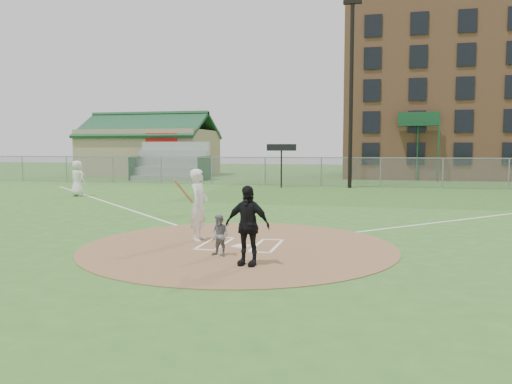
% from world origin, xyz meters
% --- Properties ---
extents(ground, '(140.00, 140.00, 0.00)m').
position_xyz_m(ground, '(0.00, 0.00, 0.00)').
color(ground, '#306322').
rests_on(ground, ground).
extents(dirt_circle, '(8.40, 8.40, 0.02)m').
position_xyz_m(dirt_circle, '(0.00, 0.00, 0.01)').
color(dirt_circle, olive).
rests_on(dirt_circle, ground).
extents(home_plate, '(0.51, 0.51, 0.03)m').
position_xyz_m(home_plate, '(0.09, -0.13, 0.03)').
color(home_plate, white).
rests_on(home_plate, dirt_circle).
extents(foul_line_first, '(17.04, 17.04, 0.01)m').
position_xyz_m(foul_line_first, '(9.00, 9.00, 0.01)').
color(foul_line_first, white).
rests_on(foul_line_first, ground).
extents(foul_line_third, '(17.04, 17.04, 0.01)m').
position_xyz_m(foul_line_third, '(-9.00, 9.00, 0.01)').
color(foul_line_third, white).
rests_on(foul_line_third, ground).
extents(catcher, '(0.58, 0.51, 1.01)m').
position_xyz_m(catcher, '(-0.12, -1.35, 0.53)').
color(catcher, gray).
rests_on(catcher, dirt_circle).
extents(umpire, '(1.10, 0.59, 1.79)m').
position_xyz_m(umpire, '(0.76, -2.12, 0.92)').
color(umpire, black).
rests_on(umpire, dirt_circle).
extents(ondeck_player, '(1.10, 0.87, 1.97)m').
position_xyz_m(ondeck_player, '(-12.36, 11.66, 0.98)').
color(ondeck_player, silver).
rests_on(ondeck_player, ground).
extents(batters_boxes, '(2.08, 1.88, 0.01)m').
position_xyz_m(batters_boxes, '(0.00, 0.15, 0.03)').
color(batters_boxes, white).
rests_on(batters_boxes, dirt_circle).
extents(batter_at_plate, '(0.77, 1.02, 2.03)m').
position_xyz_m(batter_at_plate, '(-1.31, 0.49, 1.04)').
color(batter_at_plate, silver).
rests_on(batter_at_plate, dirt_circle).
extents(outfield_fence, '(56.08, 0.08, 2.03)m').
position_xyz_m(outfield_fence, '(0.00, 22.00, 1.02)').
color(outfield_fence, slate).
rests_on(outfield_fence, ground).
extents(bleachers, '(6.08, 3.20, 3.20)m').
position_xyz_m(bleachers, '(-13.00, 26.20, 1.59)').
color(bleachers, '#B7BABF').
rests_on(bleachers, ground).
extents(clubhouse, '(12.20, 8.71, 6.23)m').
position_xyz_m(clubhouse, '(-18.00, 32.99, 2.39)').
color(clubhouse, tan).
rests_on(clubhouse, ground).
extents(light_pole, '(1.20, 0.30, 12.22)m').
position_xyz_m(light_pole, '(2.00, 21.00, 6.61)').
color(light_pole, black).
rests_on(light_pole, ground).
extents(scoreboard_sign, '(2.00, 0.10, 2.93)m').
position_xyz_m(scoreboard_sign, '(-2.50, 20.20, 2.39)').
color(scoreboard_sign, black).
rests_on(scoreboard_sign, ground).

